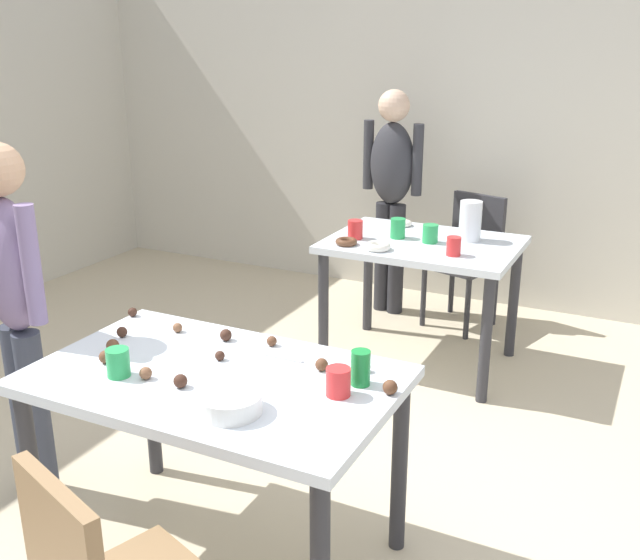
% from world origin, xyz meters
% --- Properties ---
extents(ground_plane, '(6.40, 6.40, 0.00)m').
position_xyz_m(ground_plane, '(0.00, 0.00, 0.00)').
color(ground_plane, beige).
extents(wall_back, '(6.40, 0.10, 2.60)m').
position_xyz_m(wall_back, '(0.00, 3.20, 1.30)').
color(wall_back, beige).
rests_on(wall_back, ground_plane).
extents(dining_table_near, '(1.27, 0.78, 0.75)m').
position_xyz_m(dining_table_near, '(-0.11, -0.04, 0.65)').
color(dining_table_near, silver).
rests_on(dining_table_near, ground_plane).
extents(dining_table_far, '(1.06, 0.79, 0.75)m').
position_xyz_m(dining_table_far, '(-0.01, 1.94, 0.64)').
color(dining_table_far, silver).
rests_on(dining_table_far, ground_plane).
extents(chair_far_table, '(0.50, 0.50, 0.87)m').
position_xyz_m(chair_far_table, '(0.06, 2.68, 0.50)').
color(chair_far_table, '#2D2D33').
rests_on(chair_far_table, ground_plane).
extents(person_girl_near, '(0.45, 0.29, 1.50)m').
position_xyz_m(person_girl_near, '(-1.02, -0.06, 0.90)').
color(person_girl_near, '#383D4C').
rests_on(person_girl_near, ground_plane).
extents(person_adult_far, '(0.46, 0.25, 1.53)m').
position_xyz_m(person_adult_far, '(-0.49, 2.66, 0.92)').
color(person_adult_far, '#28282D').
rests_on(person_adult_far, ground_plane).
extents(mixing_bowl, '(0.20, 0.20, 0.06)m').
position_xyz_m(mixing_bowl, '(0.09, -0.24, 0.78)').
color(mixing_bowl, white).
rests_on(mixing_bowl, dining_table_near).
extents(soda_can, '(0.07, 0.07, 0.12)m').
position_xyz_m(soda_can, '(0.38, 0.12, 0.81)').
color(soda_can, '#198438').
rests_on(soda_can, dining_table_near).
extents(fork_near, '(0.17, 0.02, 0.01)m').
position_xyz_m(fork_near, '(0.04, 0.18, 0.75)').
color(fork_near, silver).
rests_on(fork_near, dining_table_near).
extents(cup_near_0, '(0.08, 0.08, 0.10)m').
position_xyz_m(cup_near_0, '(-0.39, -0.19, 0.80)').
color(cup_near_0, green).
rests_on(cup_near_0, dining_table_near).
extents(cup_near_1, '(0.08, 0.08, 0.10)m').
position_xyz_m(cup_near_1, '(0.35, 0.02, 0.80)').
color(cup_near_1, red).
rests_on(cup_near_1, dining_table_near).
extents(cake_ball_0, '(0.04, 0.04, 0.04)m').
position_xyz_m(cake_ball_0, '(-0.30, -0.17, 0.77)').
color(cake_ball_0, brown).
rests_on(cake_ball_0, dining_table_near).
extents(cake_ball_1, '(0.05, 0.05, 0.05)m').
position_xyz_m(cake_ball_1, '(-0.51, -0.13, 0.77)').
color(cake_ball_1, brown).
rests_on(cake_ball_1, dining_table_near).
extents(cake_ball_2, '(0.04, 0.04, 0.04)m').
position_xyz_m(cake_ball_2, '(0.36, 0.22, 0.77)').
color(cake_ball_2, '#3D2319').
rests_on(cake_ball_2, dining_table_near).
extents(cake_ball_3, '(0.05, 0.05, 0.05)m').
position_xyz_m(cake_ball_3, '(0.49, 0.10, 0.77)').
color(cake_ball_3, brown).
rests_on(cake_ball_3, dining_table_near).
extents(cake_ball_4, '(0.04, 0.04, 0.04)m').
position_xyz_m(cake_ball_4, '(-0.45, 0.22, 0.77)').
color(cake_ball_4, brown).
rests_on(cake_ball_4, dining_table_near).
extents(cake_ball_5, '(0.05, 0.05, 0.05)m').
position_xyz_m(cake_ball_5, '(-0.55, -0.04, 0.77)').
color(cake_ball_5, brown).
rests_on(cake_ball_5, dining_table_near).
extents(cake_ball_6, '(0.04, 0.04, 0.04)m').
position_xyz_m(cake_ball_6, '(-0.15, 0.07, 0.77)').
color(cake_ball_6, '#3D2319').
rests_on(cake_ball_6, dining_table_near).
extents(cake_ball_7, '(0.04, 0.04, 0.04)m').
position_xyz_m(cake_ball_7, '(-0.05, 0.27, 0.77)').
color(cake_ball_7, brown).
rests_on(cake_ball_7, dining_table_near).
extents(cake_ball_8, '(0.05, 0.05, 0.05)m').
position_xyz_m(cake_ball_8, '(-0.23, 0.23, 0.77)').
color(cake_ball_8, '#3D2319').
rests_on(cake_ball_8, dining_table_near).
extents(cake_ball_9, '(0.04, 0.04, 0.04)m').
position_xyz_m(cake_ball_9, '(-0.72, 0.27, 0.77)').
color(cake_ball_9, '#3D2319').
rests_on(cake_ball_9, dining_table_near).
extents(cake_ball_10, '(0.05, 0.05, 0.05)m').
position_xyz_m(cake_ball_10, '(-0.15, -0.17, 0.77)').
color(cake_ball_10, '#3D2319').
rests_on(cake_ball_10, dining_table_near).
extents(cake_ball_11, '(0.04, 0.04, 0.04)m').
position_xyz_m(cake_ball_11, '(-0.62, 0.08, 0.77)').
color(cake_ball_11, '#3D2319').
rests_on(cake_ball_11, dining_table_near).
extents(cake_ball_12, '(0.05, 0.05, 0.05)m').
position_xyz_m(cake_ball_12, '(0.22, 0.16, 0.77)').
color(cake_ball_12, brown).
rests_on(cake_ball_12, dining_table_near).
extents(pitcher_far, '(0.13, 0.13, 0.23)m').
position_xyz_m(pitcher_far, '(0.22, 2.07, 0.86)').
color(pitcher_far, white).
rests_on(pitcher_far, dining_table_far).
extents(cup_far_0, '(0.09, 0.09, 0.10)m').
position_xyz_m(cup_far_0, '(0.03, 1.92, 0.80)').
color(cup_far_0, green).
rests_on(cup_far_0, dining_table_far).
extents(cup_far_1, '(0.09, 0.09, 0.12)m').
position_xyz_m(cup_far_1, '(-0.17, 1.93, 0.81)').
color(cup_far_1, green).
rests_on(cup_far_1, dining_table_far).
extents(cup_far_2, '(0.08, 0.08, 0.10)m').
position_xyz_m(cup_far_2, '(0.22, 1.73, 0.80)').
color(cup_far_2, red).
rests_on(cup_far_2, dining_table_far).
extents(cup_far_3, '(0.09, 0.09, 0.11)m').
position_xyz_m(cup_far_3, '(-0.38, 1.81, 0.80)').
color(cup_far_3, red).
rests_on(cup_far_3, dining_table_far).
extents(donut_far_0, '(0.14, 0.14, 0.04)m').
position_xyz_m(donut_far_0, '(-0.18, 1.65, 0.77)').
color(donut_far_0, white).
rests_on(donut_far_0, dining_table_far).
extents(donut_far_1, '(0.12, 0.12, 0.04)m').
position_xyz_m(donut_far_1, '(-0.37, 1.67, 0.77)').
color(donut_far_1, brown).
rests_on(donut_far_1, dining_table_far).
extents(donut_far_2, '(0.11, 0.11, 0.03)m').
position_xyz_m(donut_far_2, '(-0.24, 2.21, 0.77)').
color(donut_far_2, white).
rests_on(donut_far_2, dining_table_far).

